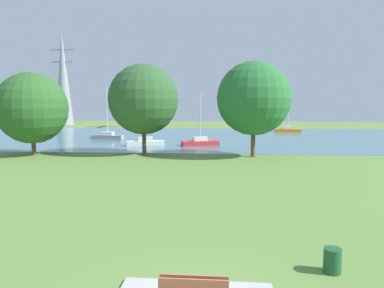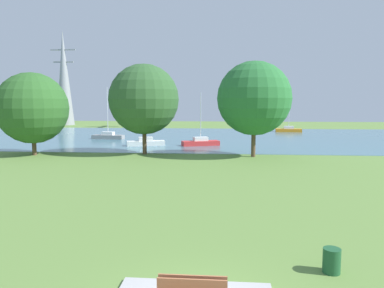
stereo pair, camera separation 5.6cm
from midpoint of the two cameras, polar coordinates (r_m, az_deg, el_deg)
The scene contains 11 objects.
ground_plane at distance 31.31m, azimuth 3.34°, elevation -3.59°, with size 160.00×160.00×0.00m, color olive.
litter_bin at distance 13.03m, azimuth 21.03°, elevation -16.67°, with size 0.56×0.56×0.80m, color #1E512D.
water_surface at distance 59.08m, azimuth 4.01°, elevation 1.10°, with size 140.00×40.00×0.02m, color teal.
sailboat_gray at distance 57.08m, azimuth -13.12°, elevation 1.24°, with size 4.89×1.80×7.84m.
sailboat_orange at distance 71.71m, azimuth 14.78°, elevation 2.21°, with size 4.87×1.75×7.81m.
sailboat_red at distance 46.93m, azimuth 1.24°, elevation 0.31°, with size 5.03×2.99×6.76m.
sailboat_white at distance 47.23m, azimuth -7.36°, elevation 0.29°, with size 5.03×2.86×6.41m.
tree_west_far at distance 41.41m, azimuth -23.84°, elevation 5.16°, with size 7.38×7.38×8.62m.
tree_east_far at distance 39.00m, azimuth -7.65°, elevation 6.95°, with size 7.43×7.43×9.57m.
tree_west_near at distance 37.30m, azimuth 9.63°, elevation 7.06°, with size 7.46×7.46×9.65m.
electricity_pylon at distance 98.13m, azimuth -19.54°, elevation 9.68°, with size 6.40×4.40×23.40m.
Camera 1 is at (0.69, -8.83, 5.41)m, focal length 34.03 mm.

